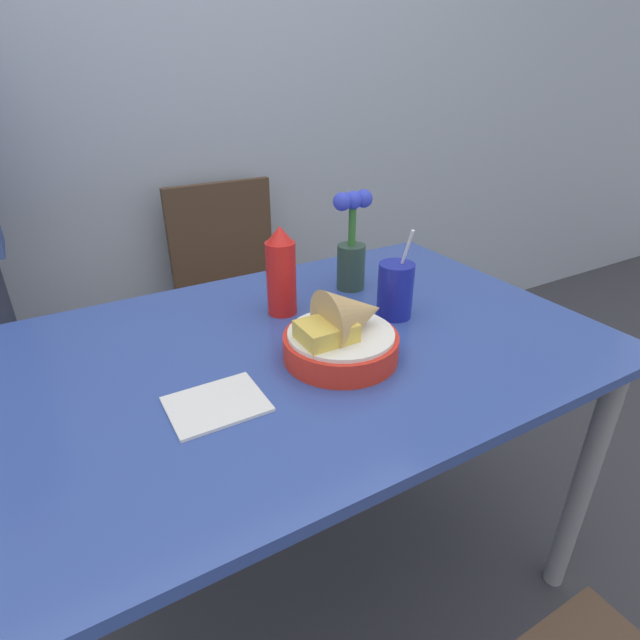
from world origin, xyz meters
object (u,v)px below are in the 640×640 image
(food_basket, at_px, (345,333))
(ketchup_bottle, at_px, (281,272))
(flower_vase, at_px, (352,247))
(drink_cup, at_px, (395,292))
(chair_far_window, at_px, (233,283))

(food_basket, xyz_separation_m, ketchup_bottle, (-0.02, 0.25, 0.05))
(food_basket, distance_m, flower_vase, 0.36)
(ketchup_bottle, bearing_deg, drink_cup, -33.83)
(ketchup_bottle, distance_m, drink_cup, 0.27)
(flower_vase, bearing_deg, drink_cup, -90.73)
(ketchup_bottle, xyz_separation_m, drink_cup, (0.22, -0.15, -0.04))
(food_basket, bearing_deg, ketchup_bottle, 94.22)
(food_basket, xyz_separation_m, drink_cup, (0.20, 0.10, 0.01))
(chair_far_window, relative_size, ketchup_bottle, 4.21)
(drink_cup, bearing_deg, chair_far_window, 96.30)
(chair_far_window, distance_m, flower_vase, 0.73)
(drink_cup, distance_m, flower_vase, 0.20)
(chair_far_window, distance_m, drink_cup, 0.89)
(food_basket, relative_size, drink_cup, 1.08)
(ketchup_bottle, relative_size, drink_cup, 0.99)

